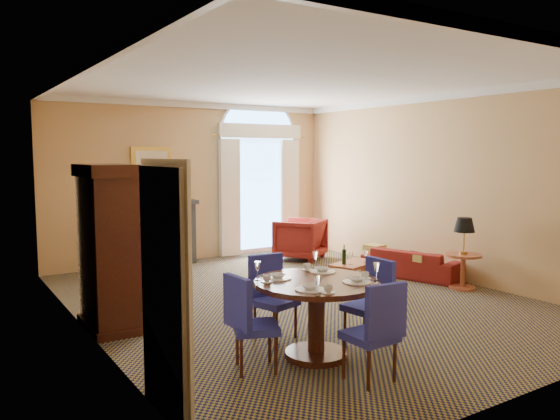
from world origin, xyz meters
TOP-DOWN VIEW (x-y plane):
  - ground at (0.00, 0.00)m, footprint 7.50×7.50m
  - room_envelope at (-0.03, 0.67)m, footprint 6.04×7.52m
  - armoire at (-2.72, 0.17)m, footprint 0.58×1.04m
  - dining_table at (-1.15, -2.01)m, footprint 1.33×1.33m
  - dining_chair_north at (-1.20, -1.17)m, footprint 0.54×0.54m
  - dining_chair_south at (-1.06, -2.86)m, footprint 0.46×0.47m
  - dining_chair_east at (-0.35, -2.02)m, footprint 0.49×0.49m
  - dining_chair_west at (-1.95, -1.95)m, footprint 0.56×0.56m
  - sofa at (2.55, 0.18)m, footprint 1.17×1.82m
  - armchair at (1.83, 2.59)m, footprint 1.26×1.27m
  - coffee_table at (1.15, 0.09)m, footprint 0.93×0.70m
  - side_table at (2.60, -0.88)m, footprint 0.57×0.57m

SIDE VIEW (x-z plane):
  - ground at x=0.00m, z-range 0.00..0.00m
  - sofa at x=2.55m, z-range 0.00..0.49m
  - coffee_table at x=1.15m, z-range 0.03..0.76m
  - armchair at x=1.83m, z-range 0.00..0.84m
  - dining_chair_north at x=-1.20m, z-range 0.07..1.04m
  - dining_chair_south at x=-1.06m, z-range 0.07..1.04m
  - dining_chair_east at x=-0.35m, z-range 0.07..1.04m
  - dining_chair_west at x=-1.95m, z-range 0.07..1.04m
  - dining_table at x=-1.15m, z-range 0.10..1.13m
  - side_table at x=2.60m, z-range 0.15..1.28m
  - armoire at x=-2.72m, z-range -0.04..2.00m
  - room_envelope at x=-0.03m, z-range 0.78..4.23m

